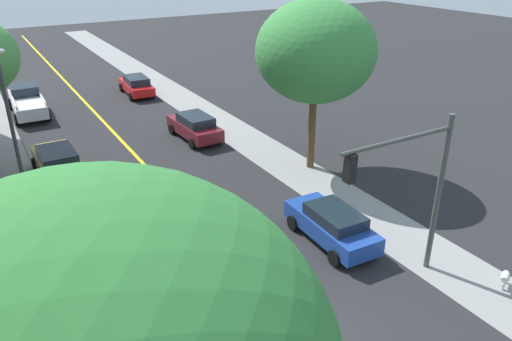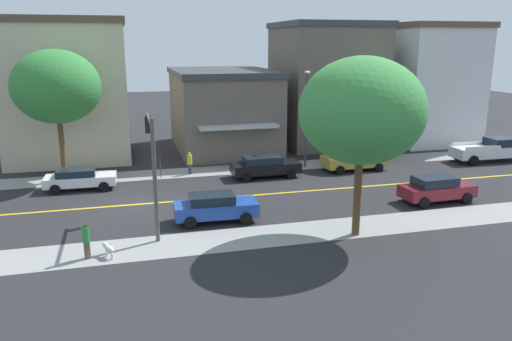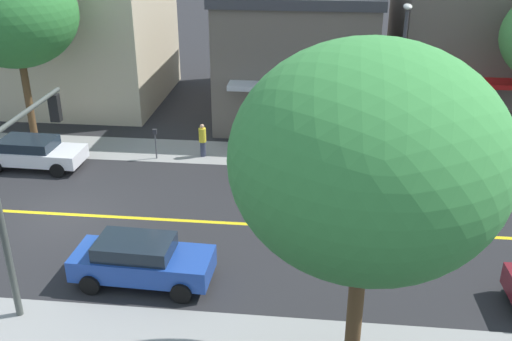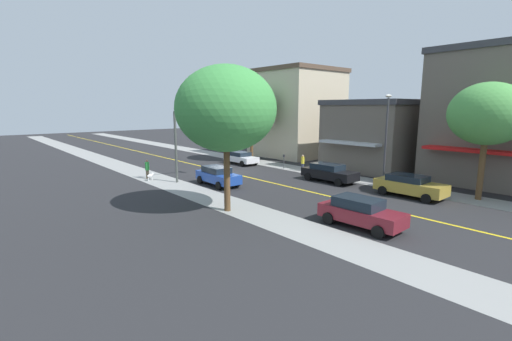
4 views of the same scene
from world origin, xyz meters
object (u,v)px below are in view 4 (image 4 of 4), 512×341
(black_sedan_left_curb, at_px, (329,172))
(maroon_sedan_right_curb, at_px, (360,212))
(street_tree_left_far, at_px, (226,109))
(pedestrian_yellow_shirt, at_px, (303,162))
(white_sedan_left_curb, at_px, (241,158))
(small_dog, at_px, (150,176))
(street_tree_right_corner, at_px, (488,114))
(street_tree_left_near, at_px, (252,106))
(fire_hydrant, at_px, (251,159))
(street_lamp, at_px, (386,131))
(gold_sedan_left_curb, at_px, (410,185))
(parking_meter, at_px, (284,159))
(blue_sedan_right_curb, at_px, (218,175))
(traffic_light_mast, at_px, (191,134))
(pedestrian_green_shirt, at_px, (147,169))

(black_sedan_left_curb, bearing_deg, maroon_sedan_right_curb, -44.48)
(street_tree_left_far, height_order, pedestrian_yellow_shirt, street_tree_left_far)
(white_sedan_left_curb, xyz_separation_m, small_dog, (11.40, 1.99, -0.33))
(small_dog, bearing_deg, street_tree_right_corner, -83.71)
(street_tree_left_near, distance_m, fire_hydrant, 6.17)
(street_lamp, distance_m, gold_sedan_left_curb, 5.08)
(parking_meter, relative_size, maroon_sedan_right_curb, 0.33)
(maroon_sedan_right_curb, bearing_deg, parking_meter, 145.80)
(white_sedan_left_curb, bearing_deg, maroon_sedan_right_curb, -19.80)
(white_sedan_left_curb, bearing_deg, blue_sedan_right_curb, -45.97)
(street_tree_left_near, distance_m, gold_sedan_left_curb, 21.25)
(street_lamp, bearing_deg, street_tree_left_near, -91.99)
(street_tree_left_near, distance_m, black_sedan_left_curb, 14.83)
(street_tree_left_far, relative_size, black_sedan_left_curb, 1.80)
(traffic_light_mast, xyz_separation_m, black_sedan_left_curb, (-8.46, 8.10, -3.14))
(street_tree_left_near, relative_size, street_tree_left_far, 1.02)
(parking_meter, xyz_separation_m, small_dog, (12.95, -3.23, -0.55))
(street_tree_left_near, distance_m, pedestrian_yellow_shirt, 10.16)
(street_tree_left_far, bearing_deg, maroon_sedan_right_curb, 117.32)
(street_tree_left_near, relative_size, white_sedan_left_curb, 1.97)
(blue_sedan_right_curb, bearing_deg, pedestrian_green_shirt, -150.65)
(fire_hydrant, relative_size, traffic_light_mast, 0.13)
(gold_sedan_left_curb, relative_size, pedestrian_green_shirt, 2.78)
(small_dog, bearing_deg, fire_hydrant, -19.17)
(street_tree_left_near, height_order, traffic_light_mast, street_tree_left_near)
(traffic_light_mast, height_order, small_dog, traffic_light_mast)
(black_sedan_left_curb, distance_m, small_dog, 15.28)
(street_tree_right_corner, xyz_separation_m, small_dog, (14.32, -20.65, -5.36))
(street_tree_left_far, bearing_deg, traffic_light_mast, -108.03)
(street_lamp, relative_size, black_sedan_left_curb, 1.50)
(maroon_sedan_right_curb, bearing_deg, traffic_light_mast, 179.64)
(pedestrian_green_shirt, bearing_deg, street_tree_left_near, -168.15)
(street_tree_left_near, xyz_separation_m, blue_sedan_right_curb, (10.62, 8.51, -5.57))
(traffic_light_mast, bearing_deg, maroon_sedan_right_curb, -88.29)
(street_tree_right_corner, height_order, white_sedan_left_curb, street_tree_right_corner)
(maroon_sedan_right_curb, relative_size, pedestrian_green_shirt, 2.63)
(street_tree_right_corner, bearing_deg, fire_hydrant, -86.53)
(street_tree_left_far, xyz_separation_m, parking_meter, (-13.24, -8.47, -5.15))
(traffic_light_mast, relative_size, small_dog, 7.39)
(street_tree_left_near, xyz_separation_m, fire_hydrant, (1.03, 1.05, -5.99))
(street_tree_left_far, bearing_deg, gold_sedan_left_curb, 154.98)
(parking_meter, xyz_separation_m, black_sedan_left_curb, (1.69, 7.09, -0.16))
(street_tree_left_far, xyz_separation_m, blue_sedan_right_curb, (-3.63, -6.35, -5.32))
(gold_sedan_left_curb, bearing_deg, traffic_light_mast, -150.42)
(fire_hydrant, xyz_separation_m, parking_meter, (-0.02, 5.35, 0.59))
(traffic_light_mast, relative_size, maroon_sedan_right_curb, 1.33)
(street_lamp, bearing_deg, pedestrian_yellow_shirt, -90.59)
(pedestrian_green_shirt, bearing_deg, blue_sedan_right_curb, 119.76)
(street_tree_right_corner, height_order, parking_meter, street_tree_right_corner)
(street_tree_left_near, bearing_deg, fire_hydrant, 45.48)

